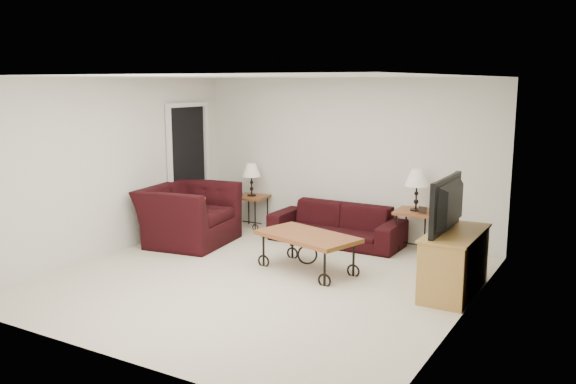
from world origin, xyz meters
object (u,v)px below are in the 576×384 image
object	(u,v)px
backpack	(385,241)
armchair	(189,215)
side_table_left	(252,212)
lamp_right	(416,190)
side_table_right	(415,231)
television	(456,205)
coffee_table	(307,253)
sofa	(336,224)
lamp_left	(252,180)
tv_stand	(454,263)

from	to	relation	value
backpack	armchair	bearing A→B (deg)	-137.04
side_table_left	backpack	bearing A→B (deg)	-8.35
lamp_right	side_table_right	bearing A→B (deg)	0.00
lamp_right	television	size ratio (longest dim) A/B	0.55
side_table_right	coffee_table	distance (m)	1.85
side_table_left	backpack	size ratio (longest dim) A/B	1.44
lamp_right	armchair	distance (m)	3.43
side_table_right	armchair	world-z (taller)	armchair
side_table_right	side_table_left	bearing A→B (deg)	180.00
sofa	lamp_left	size ratio (longest dim) A/B	3.69
lamp_left	coffee_table	distance (m)	2.59
tv_stand	television	bearing A→B (deg)	180.00
side_table_left	coffee_table	size ratio (longest dim) A/B	0.42
armchair	lamp_left	bearing A→B (deg)	-21.37
armchair	backpack	size ratio (longest dim) A/B	3.56
television	coffee_table	bearing A→B (deg)	-85.96
side_table_left	side_table_right	bearing A→B (deg)	-0.00
lamp_right	sofa	bearing A→B (deg)	-171.34
coffee_table	television	world-z (taller)	television
side_table_right	armchair	xyz separation A→B (m)	(-3.14, -1.29, 0.14)
sofa	lamp_left	xyz separation A→B (m)	(-1.66, 0.18, 0.53)
tv_stand	armchair	bearing A→B (deg)	177.29
lamp_left	side_table_left	bearing A→B (deg)	0.00
coffee_table	armchair	bearing A→B (deg)	171.72
sofa	tv_stand	world-z (taller)	tv_stand
tv_stand	side_table_right	bearing A→B (deg)	122.96
lamp_left	coffee_table	bearing A→B (deg)	-39.87
backpack	television	bearing A→B (deg)	-16.58
lamp_left	backpack	size ratio (longest dim) A/B	1.44
armchair	tv_stand	bearing A→B (deg)	-101.01
side_table_right	lamp_left	world-z (taller)	lamp_left
side_table_left	lamp_right	size ratio (longest dim) A/B	0.91
armchair	lamp_right	bearing A→B (deg)	-75.99
coffee_table	side_table_left	bearing A→B (deg)	140.13
armchair	tv_stand	world-z (taller)	armchair
lamp_right	backpack	distance (m)	0.87
backpack	side_table_right	bearing A→B (deg)	74.78
side_table_right	tv_stand	size ratio (longest dim) A/B	0.49
sofa	backpack	bearing A→B (deg)	-12.41
coffee_table	backpack	bearing A→B (deg)	64.40
tv_stand	backpack	world-z (taller)	tv_stand
lamp_left	television	size ratio (longest dim) A/B	0.50
lamp_left	armchair	xyz separation A→B (m)	(-0.30, -1.29, -0.39)
lamp_left	backpack	xyz separation A→B (m)	(2.53, -0.37, -0.64)
coffee_table	tv_stand	size ratio (longest dim) A/B	1.08
side_table_left	lamp_left	size ratio (longest dim) A/B	1.00
lamp_right	coffee_table	size ratio (longest dim) A/B	0.46
lamp_right	backpack	size ratio (longest dim) A/B	1.59
armchair	tv_stand	distance (m)	4.11
lamp_right	tv_stand	distance (m)	1.85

